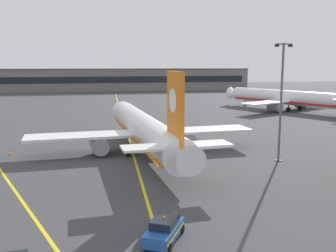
{
  "coord_description": "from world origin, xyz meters",
  "views": [
    {
      "loc": [
        -6.23,
        -37.04,
        12.46
      ],
      "look_at": [
        3.81,
        12.39,
        4.15
      ],
      "focal_mm": 41.05,
      "sensor_mm": 36.0,
      "label": 1
    }
  ],
  "objects": [
    {
      "name": "ground_plane",
      "position": [
        0.0,
        0.0,
        0.0
      ],
      "size": [
        400.0,
        400.0,
        0.0
      ],
      "primitive_type": "plane",
      "color": "#3D3D3F"
    },
    {
      "name": "taxiway_centreline",
      "position": [
        0.0,
        30.0,
        0.0
      ],
      "size": [
        8.02,
        179.85,
        0.01
      ],
      "primitive_type": "cube",
      "rotation": [
        0.0,
        0.0,
        -0.04
      ],
      "color": "yellow",
      "rests_on": "ground"
    },
    {
      "name": "taxiway_lead_in_stripe",
      "position": [
        -14.0,
        2.0,
        0.0
      ],
      "size": [
        21.36,
        56.28,
        0.01
      ],
      "primitive_type": "cube",
      "rotation": [
        0.0,
        0.0,
        0.36
      ],
      "color": "yellow",
      "rests_on": "ground"
    },
    {
      "name": "airliner_foreground",
      "position": [
        0.96,
        15.36,
        3.37
      ],
      "size": [
        32.24,
        41.52,
        11.65
      ],
      "color": "white",
      "rests_on": "ground"
    },
    {
      "name": "airliner_background",
      "position": [
        44.86,
        55.17,
        3.33
      ],
      "size": [
        30.32,
        37.88,
        11.52
      ],
      "color": "white",
      "rests_on": "ground"
    },
    {
      "name": "apron_lamp_post",
      "position": [
        17.26,
        7.21,
        7.76
      ],
      "size": [
        2.24,
        0.9,
        14.89
      ],
      "color": "#515156",
      "rests_on": "ground"
    },
    {
      "name": "service_car_nearest",
      "position": [
        -1.39,
        -11.88,
        0.77
      ],
      "size": [
        3.64,
        4.54,
        1.79
      ],
      "color": "#2351A8",
      "rests_on": "ground"
    },
    {
      "name": "safety_cone_by_nose_gear",
      "position": [
        2.24,
        32.54,
        0.26
      ],
      "size": [
        0.44,
        0.44,
        0.55
      ],
      "color": "orange",
      "rests_on": "ground"
    },
    {
      "name": "safety_cone_by_port_wing",
      "position": [
        -17.14,
        17.48,
        0.26
      ],
      "size": [
        0.44,
        0.44,
        0.55
      ],
      "color": "orange",
      "rests_on": "ground"
    },
    {
      "name": "terminal_building",
      "position": [
        -2.62,
        139.21,
        5.0
      ],
      "size": [
        138.69,
        12.4,
        9.98
      ],
      "color": "slate",
      "rests_on": "ground"
    }
  ]
}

